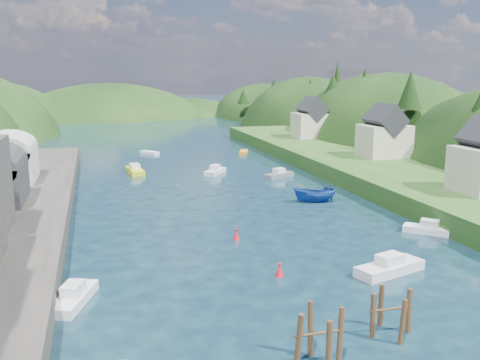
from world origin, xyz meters
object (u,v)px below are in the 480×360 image
object	(u,v)px
channel_buoy_near	(280,270)
piling_cluster_far	(391,317)
piling_cluster_near	(319,343)
channel_buoy_far	(236,234)

from	to	relation	value
channel_buoy_near	piling_cluster_far	bearing A→B (deg)	-72.76
piling_cluster_near	channel_buoy_far	size ratio (longest dim) A/B	3.43
piling_cluster_near	piling_cluster_far	world-z (taller)	piling_cluster_near
channel_buoy_near	channel_buoy_far	world-z (taller)	same
channel_buoy_near	channel_buoy_far	distance (m)	9.89
channel_buoy_far	piling_cluster_far	bearing A→B (deg)	-78.54
piling_cluster_far	channel_buoy_far	xyz separation A→B (m)	(-4.15, 20.49, -0.62)
channel_buoy_near	channel_buoy_far	xyz separation A→B (m)	(-0.85, 9.85, 0.00)
piling_cluster_far	channel_buoy_near	bearing A→B (deg)	107.24
piling_cluster_far	piling_cluster_near	bearing A→B (deg)	-158.86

